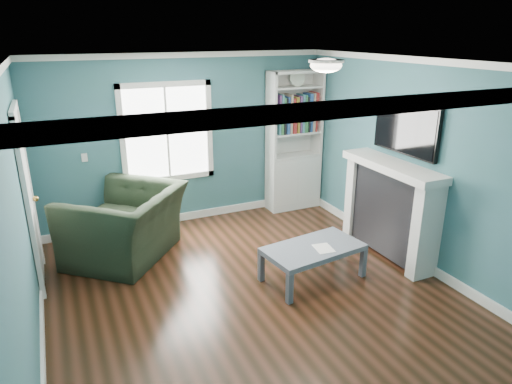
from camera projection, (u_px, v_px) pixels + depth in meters
name	position (u px, v px, depth m)	size (l,w,h in m)	color
floor	(254.00, 295.00, 5.29)	(5.00, 5.00, 0.00)	black
room_walls	(253.00, 164.00, 4.76)	(5.00, 5.00, 5.00)	#306563
trim	(253.00, 195.00, 4.87)	(4.50, 5.00, 2.60)	white
window	(167.00, 133.00, 6.82)	(1.40, 0.06, 1.50)	white
bookshelf	(293.00, 155.00, 7.64)	(0.90, 0.35, 2.31)	silver
fireplace	(390.00, 210.00, 6.06)	(0.44, 1.58, 1.30)	black
tv	(406.00, 129.00, 5.74)	(0.06, 1.10, 0.65)	black
door	(28.00, 198.00, 5.26)	(0.12, 0.98, 2.17)	silver
ceiling_fixture	(326.00, 65.00, 4.87)	(0.38, 0.38, 0.15)	white
light_switch	(84.00, 158.00, 6.43)	(0.08, 0.01, 0.12)	white
recliner	(124.00, 213.00, 5.99)	(1.43, 0.93, 1.25)	black
coffee_table	(313.00, 251.00, 5.52)	(1.27, 0.80, 0.43)	#505560
paper_sheet	(324.00, 248.00, 5.45)	(0.20, 0.26, 0.00)	white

